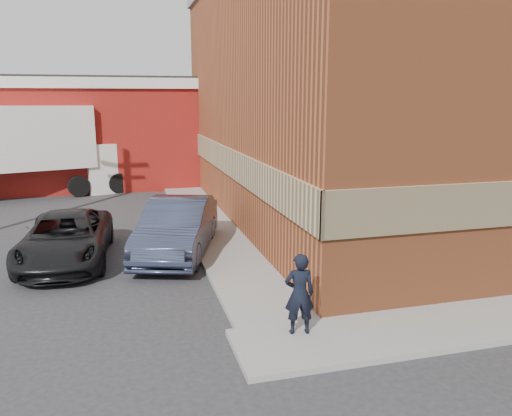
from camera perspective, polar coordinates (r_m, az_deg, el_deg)
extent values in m
plane|color=#28282B|center=(10.24, -0.68, -13.98)|extent=(90.00, 90.00, 0.00)
cube|color=#9F4E29|center=(20.88, 16.33, 11.81)|extent=(14.00, 18.00, 9.00)
cube|color=tan|center=(18.41, -3.29, 5.39)|extent=(0.08, 18.16, 1.00)
cube|color=gray|center=(18.66, -5.79, -1.55)|extent=(1.80, 18.00, 0.12)
cube|color=maroon|center=(29.19, -22.59, 7.47)|extent=(16.00, 8.00, 5.00)
cube|color=silver|center=(29.13, -23.05, 12.86)|extent=(16.30, 8.30, 0.50)
cube|color=black|center=(29.14, -23.10, 13.44)|extent=(16.00, 8.00, 0.10)
imported|color=black|center=(9.65, 4.98, -9.74)|extent=(0.63, 0.46, 1.60)
imported|color=#343C57|center=(14.91, -8.95, -2.21)|extent=(3.19, 5.29, 1.64)
imported|color=black|center=(15.09, -20.87, -3.24)|extent=(2.53, 5.06, 1.37)
cube|color=white|center=(25.37, -25.84, 7.24)|extent=(7.04, 4.32, 2.85)
cube|color=#1F7631|center=(24.09, -25.43, 6.02)|extent=(6.12, 1.75, 0.88)
cube|color=white|center=(26.26, -16.20, 4.63)|extent=(2.55, 2.86, 2.41)
cylinder|color=black|center=(24.90, -19.58, 2.34)|extent=(1.04, 0.58, 0.99)
cylinder|color=black|center=(27.03, -20.52, 3.01)|extent=(1.04, 0.58, 0.99)
cylinder|color=black|center=(25.32, -15.46, 2.77)|extent=(1.04, 0.58, 0.99)
cylinder|color=black|center=(27.41, -16.70, 3.40)|extent=(1.04, 0.58, 0.99)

